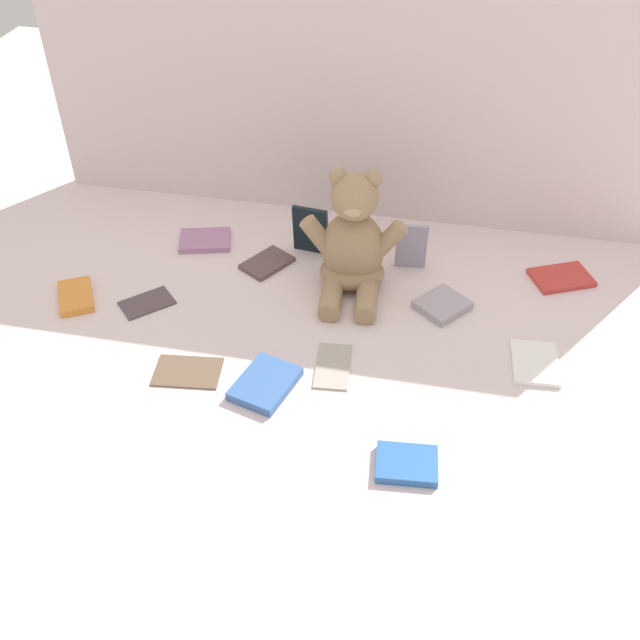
{
  "coord_description": "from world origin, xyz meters",
  "views": [
    {
      "loc": [
        0.23,
        -1.18,
        1.03
      ],
      "look_at": [
        0.01,
        -0.1,
        0.1
      ],
      "focal_mm": 41.45,
      "sensor_mm": 36.0,
      "label": 1
    }
  ],
  "objects_px": {
    "book_case_10": "(411,246)",
    "teddy_bear": "(353,246)",
    "book_case_8": "(76,296)",
    "book_case_12": "(205,240)",
    "book_case_2": "(442,305)",
    "book_case_9": "(265,384)",
    "book_case_3": "(535,363)",
    "book_case_11": "(147,302)",
    "book_case_4": "(267,263)",
    "book_case_1": "(188,371)",
    "book_case_7": "(407,464)",
    "book_case_6": "(333,365)",
    "book_case_5": "(310,230)",
    "book_case_0": "(561,278)"
  },
  "relations": [
    {
      "from": "book_case_10",
      "to": "teddy_bear",
      "type": "bearing_deg",
      "value": -149.09
    },
    {
      "from": "book_case_5",
      "to": "book_case_3",
      "type": "bearing_deg",
      "value": -23.33
    },
    {
      "from": "book_case_8",
      "to": "book_case_12",
      "type": "bearing_deg",
      "value": 22.81
    },
    {
      "from": "book_case_4",
      "to": "book_case_11",
      "type": "relative_size",
      "value": 1.03
    },
    {
      "from": "book_case_4",
      "to": "book_case_6",
      "type": "height_order",
      "value": "book_case_4"
    },
    {
      "from": "book_case_10",
      "to": "book_case_7",
      "type": "bearing_deg",
      "value": -91.65
    },
    {
      "from": "book_case_10",
      "to": "book_case_11",
      "type": "xyz_separation_m",
      "value": [
        -0.56,
        -0.26,
        -0.05
      ]
    },
    {
      "from": "book_case_9",
      "to": "book_case_7",
      "type": "bearing_deg",
      "value": -9.95
    },
    {
      "from": "book_case_8",
      "to": "book_case_9",
      "type": "distance_m",
      "value": 0.52
    },
    {
      "from": "book_case_10",
      "to": "book_case_5",
      "type": "bearing_deg",
      "value": 169.34
    },
    {
      "from": "book_case_2",
      "to": "book_case_11",
      "type": "distance_m",
      "value": 0.65
    },
    {
      "from": "book_case_9",
      "to": "book_case_11",
      "type": "xyz_separation_m",
      "value": [
        -0.32,
        0.2,
        -0.01
      ]
    },
    {
      "from": "book_case_8",
      "to": "book_case_12",
      "type": "distance_m",
      "value": 0.34
    },
    {
      "from": "book_case_4",
      "to": "book_case_9",
      "type": "xyz_separation_m",
      "value": [
        0.1,
        -0.39,
        0.0
      ]
    },
    {
      "from": "book_case_4",
      "to": "book_case_9",
      "type": "height_order",
      "value": "book_case_9"
    },
    {
      "from": "book_case_2",
      "to": "book_case_3",
      "type": "bearing_deg",
      "value": 2.91
    },
    {
      "from": "book_case_11",
      "to": "book_case_4",
      "type": "bearing_deg",
      "value": 86.77
    },
    {
      "from": "book_case_3",
      "to": "book_case_12",
      "type": "relative_size",
      "value": 1.01
    },
    {
      "from": "book_case_3",
      "to": "book_case_5",
      "type": "height_order",
      "value": "book_case_5"
    },
    {
      "from": "book_case_1",
      "to": "book_case_3",
      "type": "relative_size",
      "value": 1.06
    },
    {
      "from": "book_case_0",
      "to": "book_case_12",
      "type": "bearing_deg",
      "value": -113.6
    },
    {
      "from": "book_case_10",
      "to": "book_case_11",
      "type": "relative_size",
      "value": 1.01
    },
    {
      "from": "book_case_10",
      "to": "book_case_4",
      "type": "bearing_deg",
      "value": -176.81
    },
    {
      "from": "book_case_3",
      "to": "book_case_9",
      "type": "relative_size",
      "value": 0.94
    },
    {
      "from": "book_case_9",
      "to": "book_case_12",
      "type": "relative_size",
      "value": 1.07
    },
    {
      "from": "book_case_11",
      "to": "book_case_2",
      "type": "bearing_deg",
      "value": 55.79
    },
    {
      "from": "book_case_5",
      "to": "book_case_11",
      "type": "relative_size",
      "value": 1.09
    },
    {
      "from": "book_case_0",
      "to": "book_case_1",
      "type": "relative_size",
      "value": 1.01
    },
    {
      "from": "book_case_0",
      "to": "book_case_11",
      "type": "height_order",
      "value": "book_case_0"
    },
    {
      "from": "book_case_10",
      "to": "book_case_8",
      "type": "bearing_deg",
      "value": -166.42
    },
    {
      "from": "book_case_0",
      "to": "book_case_6",
      "type": "relative_size",
      "value": 1.01
    },
    {
      "from": "book_case_2",
      "to": "book_case_5",
      "type": "relative_size",
      "value": 0.83
    },
    {
      "from": "book_case_3",
      "to": "book_case_2",
      "type": "bearing_deg",
      "value": -40.06
    },
    {
      "from": "book_case_5",
      "to": "book_case_1",
      "type": "bearing_deg",
      "value": -101.73
    },
    {
      "from": "book_case_7",
      "to": "book_case_9",
      "type": "bearing_deg",
      "value": -121.15
    },
    {
      "from": "book_case_3",
      "to": "book_case_5",
      "type": "bearing_deg",
      "value": -33.58
    },
    {
      "from": "book_case_2",
      "to": "book_case_3",
      "type": "xyz_separation_m",
      "value": [
        0.2,
        -0.14,
        -0.0
      ]
    },
    {
      "from": "teddy_bear",
      "to": "book_case_12",
      "type": "bearing_deg",
      "value": 160.8
    },
    {
      "from": "teddy_bear",
      "to": "book_case_1",
      "type": "xyz_separation_m",
      "value": [
        -0.27,
        -0.35,
        -0.1
      ]
    },
    {
      "from": "book_case_11",
      "to": "book_case_6",
      "type": "bearing_deg",
      "value": 30.93
    },
    {
      "from": "book_case_1",
      "to": "book_case_7",
      "type": "xyz_separation_m",
      "value": [
        0.45,
        -0.15,
        0.0
      ]
    },
    {
      "from": "book_case_1",
      "to": "book_case_4",
      "type": "height_order",
      "value": "book_case_4"
    },
    {
      "from": "book_case_3",
      "to": "book_case_10",
      "type": "bearing_deg",
      "value": -49.1
    },
    {
      "from": "book_case_2",
      "to": "book_case_9",
      "type": "distance_m",
      "value": 0.45
    },
    {
      "from": "book_case_0",
      "to": "book_case_6",
      "type": "distance_m",
      "value": 0.61
    },
    {
      "from": "book_case_5",
      "to": "teddy_bear",
      "type": "bearing_deg",
      "value": -36.29
    },
    {
      "from": "book_case_4",
      "to": "book_case_0",
      "type": "bearing_deg",
      "value": 38.13
    },
    {
      "from": "book_case_7",
      "to": "book_case_8",
      "type": "bearing_deg",
      "value": -117.98
    },
    {
      "from": "book_case_1",
      "to": "book_case_8",
      "type": "distance_m",
      "value": 0.37
    },
    {
      "from": "teddy_bear",
      "to": "book_case_3",
      "type": "xyz_separation_m",
      "value": [
        0.41,
        -0.19,
        -0.1
      ]
    }
  ]
}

